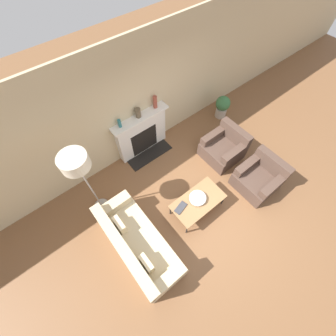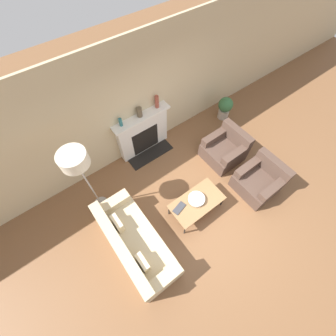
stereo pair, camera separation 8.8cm
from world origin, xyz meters
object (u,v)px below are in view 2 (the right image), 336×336
fireplace (143,134)px  book (179,208)px  coffee_table (197,202)px  potted_plant (225,107)px  bowl (196,199)px  armchair_far (225,149)px  armchair_near (259,180)px  mantel_vase_left (121,122)px  mantel_vase_center_left (139,112)px  mantel_vase_center_right (157,102)px  floor_lamp (76,163)px  couch (134,243)px

fireplace → book: size_ratio=4.59×
coffee_table → potted_plant: bearing=34.2°
bowl → armchair_far: bearing=23.0°
armchair_far → book: armchair_far is taller
fireplace → potted_plant: size_ratio=2.15×
book → potted_plant: potted_plant is taller
coffee_table → book: book is taller
armchair_near → armchair_far: same height
coffee_table → mantel_vase_left: mantel_vase_left is taller
fireplace → armchair_far: fireplace is taller
mantel_vase_center_left → mantel_vase_center_right: (0.47, 0.00, 0.04)m
floor_lamp → potted_plant: floor_lamp is taller
coffee_table → mantel_vase_center_right: 2.41m
mantel_vase_left → mantel_vase_center_left: mantel_vase_center_left is taller
mantel_vase_left → armchair_near: bearing=-52.6°
mantel_vase_left → potted_plant: 3.12m
mantel_vase_center_left → mantel_vase_left: bearing=180.0°
armchair_near → floor_lamp: (-3.18, 1.82, 1.40)m
coffee_table → mantel_vase_center_left: size_ratio=5.07×
couch → mantel_vase_left: 2.51m
floor_lamp → mantel_vase_center_right: bearing=19.2°
coffee_table → potted_plant: (2.53, 1.72, -0.00)m
floor_lamp → mantel_vase_left: size_ratio=9.87×
mantel_vase_center_left → potted_plant: mantel_vase_center_left is taller
fireplace → couch: size_ratio=0.73×
mantel_vase_center_right → potted_plant: bearing=-12.0°
mantel_vase_left → mantel_vase_center_right: size_ratio=0.64×
book → mantel_vase_center_right: bearing=51.6°
coffee_table → book: 0.41m
armchair_far → mantel_vase_center_right: 2.05m
coffee_table → mantel_vase_center_left: 2.33m
coffee_table → floor_lamp: bearing=139.7°
armchair_far → floor_lamp: size_ratio=0.46×
mantel_vase_center_right → mantel_vase_center_left: bearing=180.0°
armchair_near → mantel_vase_center_right: mantel_vase_center_right is taller
fireplace → book: 2.08m
mantel_vase_center_left → floor_lamp: bearing=-156.0°
floor_lamp → mantel_vase_center_right: (2.17, 0.75, -0.37)m
armchair_far → potted_plant: (0.99, 1.03, 0.08)m
mantel_vase_left → couch: bearing=-118.0°
bowl → mantel_vase_center_right: bearing=76.3°
coffee_table → mantel_vase_left: bearing=101.2°
armchair_near → bowl: (-1.53, 0.47, 0.15)m
coffee_table → bowl: bowl is taller
coffee_table → bowl: 0.09m
fireplace → mantel_vase_center_left: bearing=131.8°
fireplace → mantel_vase_left: mantel_vase_left is taller
armchair_near → potted_plant: size_ratio=1.31×
mantel_vase_left → potted_plant: bearing=-8.2°
fireplace → bowl: 2.10m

